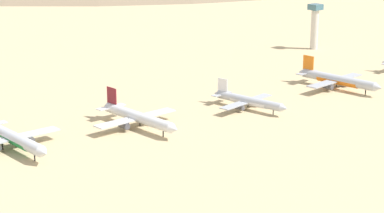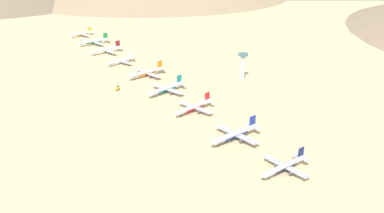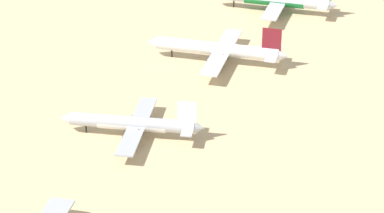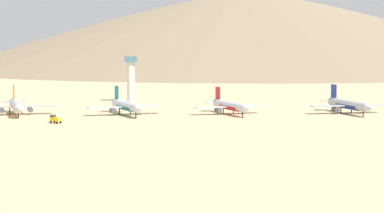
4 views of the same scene
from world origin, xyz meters
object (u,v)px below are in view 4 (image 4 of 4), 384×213
(parked_jet_6, at_px, (230,106))
(parked_jet_7, at_px, (349,105))
(parked_jet_4, at_px, (16,106))
(control_tower, at_px, (131,76))
(service_truck, at_px, (55,119))
(parked_jet_5, at_px, (126,106))

(parked_jet_6, relative_size, parked_jet_7, 0.93)
(parked_jet_4, relative_size, parked_jet_6, 1.08)
(parked_jet_6, height_order, control_tower, control_tower)
(parked_jet_6, distance_m, control_tower, 104.86)
(service_truck, distance_m, control_tower, 133.02)
(service_truck, bearing_deg, parked_jet_5, 132.87)
(parked_jet_5, xyz_separation_m, service_truck, (33.91, -36.53, -2.63))
(parked_jet_7, bearing_deg, parked_jet_6, -97.61)
(parked_jet_6, distance_m, parked_jet_7, 62.34)
(parked_jet_6, bearing_deg, parked_jet_4, -99.63)
(parked_jet_5, height_order, service_truck, parked_jet_5)
(parked_jet_4, xyz_separation_m, parked_jet_6, (18.49, 109.00, -0.34))
(parked_jet_7, bearing_deg, service_truck, -82.97)
(parked_jet_4, height_order, control_tower, control_tower)
(parked_jet_4, xyz_separation_m, parked_jet_5, (11.54, 55.67, -0.11))
(parked_jet_5, bearing_deg, service_truck, -47.13)
(parked_jet_5, height_order, parked_jet_7, parked_jet_7)
(service_truck, bearing_deg, parked_jet_4, -157.16)
(parked_jet_4, bearing_deg, control_tower, 138.62)
(parked_jet_4, distance_m, parked_jet_6, 110.55)
(parked_jet_6, xyz_separation_m, parked_jet_7, (8.26, 61.79, 0.31))
(parked_jet_4, distance_m, parked_jet_5, 56.85)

